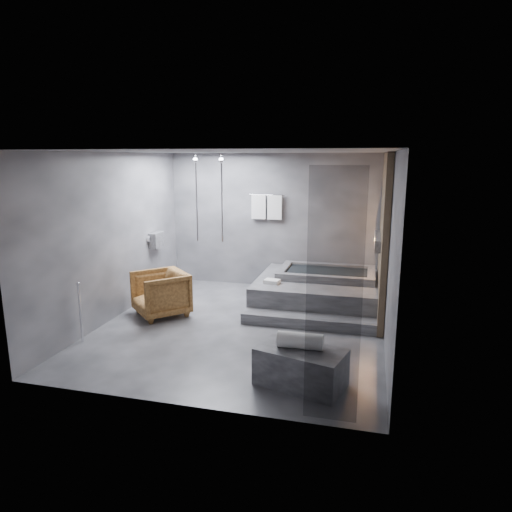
# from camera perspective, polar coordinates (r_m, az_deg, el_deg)

# --- Properties ---
(room) EXTENTS (5.00, 5.04, 2.82)m
(room) POSITION_cam_1_polar(r_m,az_deg,el_deg) (7.27, 1.68, 4.45)
(room) COLOR #323235
(room) RESTS_ON ground
(tub_deck) EXTENTS (2.20, 2.00, 0.50)m
(tub_deck) POSITION_cam_1_polar(r_m,az_deg,el_deg) (8.65, 7.63, -4.42)
(tub_deck) COLOR #37373A
(tub_deck) RESTS_ON ground
(tub_step) EXTENTS (2.20, 0.36, 0.18)m
(tub_step) POSITION_cam_1_polar(r_m,az_deg,el_deg) (7.59, 6.53, -8.09)
(tub_step) COLOR #37373A
(tub_step) RESTS_ON ground
(concrete_bench) EXTENTS (1.16, 0.83, 0.47)m
(concrete_bench) POSITION_cam_1_polar(r_m,az_deg,el_deg) (5.70, 5.60, -13.66)
(concrete_bench) COLOR #323234
(concrete_bench) RESTS_ON ground
(driftwood_chair) EXTENTS (1.20, 1.20, 0.78)m
(driftwood_chair) POSITION_cam_1_polar(r_m,az_deg,el_deg) (8.14, -11.84, -4.62)
(driftwood_chair) COLOR #4F2F13
(driftwood_chair) RESTS_ON ground
(rolled_towel) EXTENTS (0.55, 0.20, 0.20)m
(rolled_towel) POSITION_cam_1_polar(r_m,az_deg,el_deg) (5.58, 5.54, -10.48)
(rolled_towel) COLOR white
(rolled_towel) RESTS_ON concrete_bench
(deck_towel) EXTENTS (0.29, 0.24, 0.07)m
(deck_towel) POSITION_cam_1_polar(r_m,az_deg,el_deg) (8.18, 2.01, -3.21)
(deck_towel) COLOR silver
(deck_towel) RESTS_ON tub_deck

